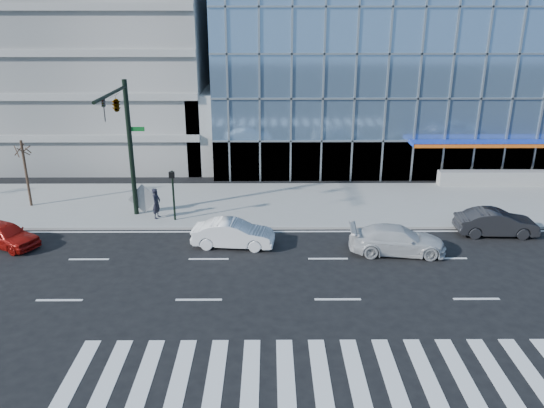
{
  "coord_description": "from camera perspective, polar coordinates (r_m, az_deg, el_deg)",
  "views": [
    {
      "loc": [
        -2.96,
        -24.04,
        11.68
      ],
      "look_at": [
        -2.8,
        3.0,
        1.85
      ],
      "focal_mm": 35.0,
      "sensor_mm": 36.0,
      "label": 1
    }
  ],
  "objects": [
    {
      "name": "traffic_signal",
      "position": [
        30.23,
        -15.95,
        8.71
      ],
      "size": [
        1.14,
        5.74,
        8.0
      ],
      "color": "black",
      "rests_on": "sidewalk"
    },
    {
      "name": "theatre_building",
      "position": [
        53.0,
        18.94,
        14.43
      ],
      "size": [
        42.0,
        26.0,
        15.0
      ],
      "primitive_type": "cube",
      "color": "#6B8CB2",
      "rests_on": "ground"
    },
    {
      "name": "dark_sedan",
      "position": [
        31.76,
        22.97,
        -1.86
      ],
      "size": [
        4.43,
        1.69,
        1.44
      ],
      "primitive_type": "imported",
      "rotation": [
        0.0,
        0.0,
        1.53
      ],
      "color": "black",
      "rests_on": "ground"
    },
    {
      "name": "street_tree_near",
      "position": [
        35.83,
        -25.27,
        5.32
      ],
      "size": [
        1.1,
        1.1,
        4.23
      ],
      "color": "#332319",
      "rests_on": "sidewalk"
    },
    {
      "name": "tilted_panel",
      "position": [
        32.88,
        -13.66,
        0.57
      ],
      "size": [
        1.84,
        0.15,
        1.84
      ],
      "primitive_type": "cube",
      "rotation": [
        0.0,
        0.74,
        0.05
      ],
      "color": "gray",
      "rests_on": "sidewalk"
    },
    {
      "name": "ped_signal_post",
      "position": [
        31.01,
        -10.62,
        1.72
      ],
      "size": [
        0.3,
        0.33,
        3.0
      ],
      "color": "black",
      "rests_on": "sidewalk"
    },
    {
      "name": "sidewalk",
      "position": [
        34.21,
        4.64,
        0.08
      ],
      "size": [
        120.0,
        8.0,
        0.15
      ],
      "primitive_type": "cube",
      "color": "gray",
      "rests_on": "ground"
    },
    {
      "name": "pedestrian",
      "position": [
        31.92,
        -12.33,
        0.08
      ],
      "size": [
        0.59,
        0.76,
        1.83
      ],
      "primitive_type": "imported",
      "rotation": [
        0.0,
        0.0,
        1.32
      ],
      "color": "black",
      "rests_on": "sidewalk"
    },
    {
      "name": "white_sedan",
      "position": [
        27.93,
        -4.2,
        -3.21
      ],
      "size": [
        4.42,
        1.94,
        1.41
      ],
      "primitive_type": "imported",
      "rotation": [
        0.0,
        0.0,
        1.47
      ],
      "color": "white",
      "rests_on": "ground"
    },
    {
      "name": "red_sedan",
      "position": [
        31.19,
        -26.75,
        -2.95
      ],
      "size": [
        4.19,
        3.11,
        1.33
      ],
      "primitive_type": "imported",
      "rotation": [
        0.0,
        0.0,
        1.12
      ],
      "color": "#97100B",
      "rests_on": "ground"
    },
    {
      "name": "parking_garage",
      "position": [
        52.89,
        -20.05,
        17.02
      ],
      "size": [
        24.0,
        24.0,
        20.0
      ],
      "primitive_type": "cube",
      "color": "gray",
      "rests_on": "ground"
    },
    {
      "name": "white_suv",
      "position": [
        27.85,
        13.33,
        -3.78
      ],
      "size": [
        5.04,
        2.38,
        1.42
      ],
      "primitive_type": "imported",
      "rotation": [
        0.0,
        0.0,
        1.49
      ],
      "color": "silver",
      "rests_on": "ground"
    },
    {
      "name": "ramp_block",
      "position": [
        43.04,
        -4.43,
        8.29
      ],
      "size": [
        6.0,
        8.0,
        6.0
      ],
      "primitive_type": "cube",
      "color": "gray",
      "rests_on": "ground"
    },
    {
      "name": "ground",
      "position": [
        26.89,
        6.04,
        -5.88
      ],
      "size": [
        160.0,
        160.0,
        0.0
      ],
      "primitive_type": "plane",
      "color": "black",
      "rests_on": "ground"
    }
  ]
}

